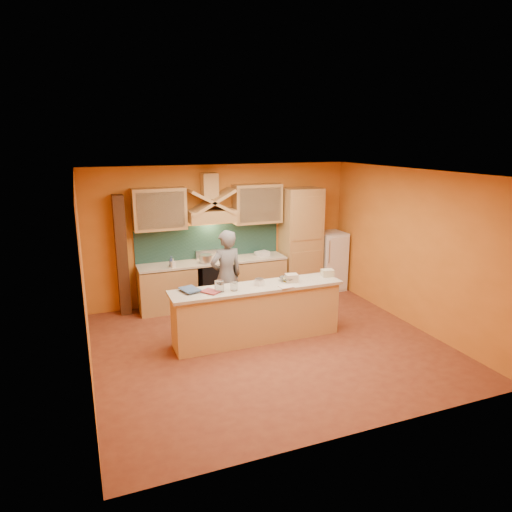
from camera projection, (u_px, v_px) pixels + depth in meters
name	position (u px, v px, depth m)	size (l,w,h in m)	color
floor	(269.00, 345.00, 7.51)	(5.50, 5.00, 0.01)	brown
ceiling	(271.00, 173.00, 6.81)	(5.50, 5.00, 0.01)	white
wall_back	(223.00, 233.00, 9.41)	(5.50, 0.02, 2.80)	orange
wall_front	(361.00, 321.00, 4.90)	(5.50, 0.02, 2.80)	orange
wall_left	(84.00, 283.00, 6.19)	(0.02, 5.00, 2.80)	orange
wall_right	(412.00, 248.00, 8.12)	(0.02, 5.00, 2.80)	orange
base_cabinet_left	(167.00, 289.00, 8.95)	(1.10, 0.60, 0.86)	tan
base_cabinet_right	(257.00, 279.00, 9.61)	(1.10, 0.60, 0.86)	tan
counter_top	(213.00, 262.00, 9.16)	(3.00, 0.62, 0.04)	beige
stove	(214.00, 283.00, 9.27)	(0.60, 0.58, 0.90)	black
backsplash	(209.00, 242.00, 9.33)	(3.00, 0.03, 0.70)	#193733
range_hood	(212.00, 216.00, 8.98)	(0.92, 0.50, 0.24)	tan
hood_chimney	(209.00, 186.00, 8.92)	(0.30, 0.30, 0.50)	tan
upper_cabinet_left	(159.00, 209.00, 8.65)	(1.00, 0.35, 0.80)	tan
upper_cabinet_right	(257.00, 204.00, 9.35)	(1.00, 0.35, 0.80)	tan
pantry_column	(301.00, 242.00, 9.78)	(0.80, 0.60, 2.30)	tan
fridge	(330.00, 261.00, 10.17)	(0.58, 0.60, 1.30)	white
trim_column_left	(122.00, 256.00, 8.62)	(0.20, 0.30, 2.30)	#472816
island_body	(257.00, 315.00, 7.63)	(2.80, 0.55, 0.88)	#DEB572
island_top	(257.00, 287.00, 7.51)	(2.90, 0.62, 0.05)	beige
person	(226.00, 276.00, 8.31)	(0.63, 0.41, 1.72)	slate
pot_large	(206.00, 259.00, 8.99)	(0.27, 0.27, 0.17)	#BBBAC2
pot_small	(224.00, 256.00, 9.25)	(0.20, 0.20, 0.16)	silver
soap_bottle_a	(173.00, 263.00, 8.65)	(0.08, 0.08, 0.17)	white
soap_bottle_b	(171.00, 261.00, 8.69)	(0.08, 0.08, 0.21)	#32498A
bowl_back	(259.00, 254.00, 9.54)	(0.23, 0.23, 0.07)	silver
dish_rack	(263.00, 254.00, 9.52)	(0.26, 0.20, 0.09)	silver
book_lower	(207.00, 293.00, 7.10)	(0.21, 0.28, 0.03)	#A53A40
book_upper	(183.00, 291.00, 7.15)	(0.25, 0.34, 0.03)	#3D5886
jar_large	(219.00, 286.00, 7.21)	(0.15, 0.15, 0.18)	silver
jar_small	(234.00, 286.00, 7.27)	(0.12, 0.12, 0.14)	silver
kitchen_scale	(259.00, 283.00, 7.52)	(0.12, 0.12, 0.10)	white
mixing_bowl	(288.00, 279.00, 7.77)	(0.28, 0.28, 0.07)	silver
cloth	(286.00, 287.00, 7.44)	(0.22, 0.17, 0.01)	beige
grocery_bag_a	(292.00, 278.00, 7.71)	(0.20, 0.16, 0.13)	beige
grocery_bag_b	(327.00, 273.00, 8.02)	(0.20, 0.16, 0.12)	beige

